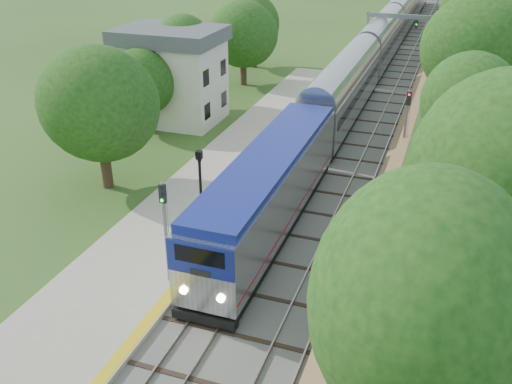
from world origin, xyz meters
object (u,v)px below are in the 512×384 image
(signal_gantry, at_px, (403,27))
(signal_platform, at_px, (165,222))
(lamppost_far, at_px, (201,198))
(station_building, at_px, (172,74))
(train, at_px, (380,45))
(signal_farside, at_px, (406,122))

(signal_gantry, distance_m, signal_platform, 47.86)
(signal_gantry, height_order, lamppost_far, signal_gantry)
(station_building, relative_size, signal_gantry, 1.02)
(station_building, height_order, train, station_building)
(signal_platform, bearing_deg, train, 86.58)
(station_building, relative_size, lamppost_far, 1.73)
(signal_platform, bearing_deg, lamppost_far, 94.16)
(signal_platform, bearing_deg, station_building, 116.20)
(station_building, relative_size, signal_platform, 1.62)
(signal_gantry, relative_size, lamppost_far, 1.69)
(signal_gantry, xyz_separation_m, signal_platform, (-5.37, -47.55, -1.17))
(signal_gantry, relative_size, signal_platform, 1.58)
(train, distance_m, lamppost_far, 43.96)
(signal_gantry, bearing_deg, signal_platform, -96.44)
(lamppost_far, xyz_separation_m, signal_farside, (9.45, 13.47, 1.02))
(station_building, relative_size, signal_farside, 1.50)
(train, bearing_deg, lamppost_far, -94.23)
(train, xyz_separation_m, lamppost_far, (-3.25, -43.84, 0.25))
(train, distance_m, signal_farside, 31.02)
(train, height_order, lamppost_far, lamppost_far)
(lamppost_far, bearing_deg, train, 85.77)
(train, bearing_deg, station_building, -118.27)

